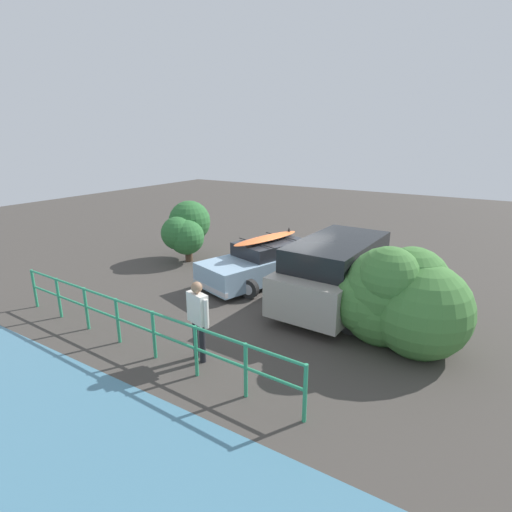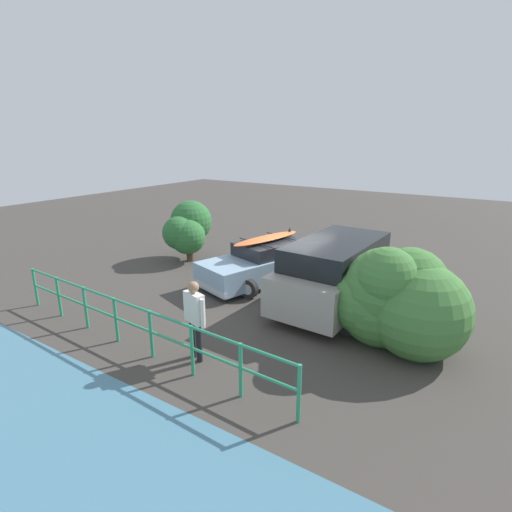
% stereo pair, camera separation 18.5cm
% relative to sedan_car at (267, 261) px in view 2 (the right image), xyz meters
% --- Properties ---
extents(ground_plane, '(44.00, 44.00, 0.02)m').
position_rel_sedan_car_xyz_m(ground_plane, '(-0.32, -0.73, -0.62)').
color(ground_plane, '#423D38').
rests_on(ground_plane, ground).
extents(sedan_car, '(2.92, 4.71, 1.54)m').
position_rel_sedan_car_xyz_m(sedan_car, '(0.00, 0.00, 0.00)').
color(sedan_car, '#8CADC6').
rests_on(sedan_car, ground).
extents(suv_car, '(2.86, 4.54, 1.84)m').
position_rel_sedan_car_xyz_m(suv_car, '(-2.60, 0.76, 0.35)').
color(suv_car, '#9E998E').
rests_on(suv_car, ground).
extents(person_bystander, '(0.64, 0.32, 1.71)m').
position_rel_sedan_car_xyz_m(person_bystander, '(-1.24, 4.86, 0.42)').
color(person_bystander, black).
rests_on(person_bystander, ground).
extents(railing_fence, '(8.16, 0.39, 1.05)m').
position_rel_sedan_car_xyz_m(railing_fence, '(0.17, 5.27, 0.07)').
color(railing_fence, '#2D9366').
rests_on(railing_fence, ground).
extents(bush_near_left, '(1.75, 2.13, 2.15)m').
position_rel_sedan_car_xyz_m(bush_near_left, '(3.61, -0.30, 0.59)').
color(bush_near_left, '#4C3828').
rests_on(bush_near_left, ground).
extents(bush_near_right, '(2.92, 2.12, 2.38)m').
position_rel_sedan_car_xyz_m(bush_near_right, '(-4.42, 2.07, 0.46)').
color(bush_near_right, '#4C3828').
rests_on(bush_near_right, ground).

